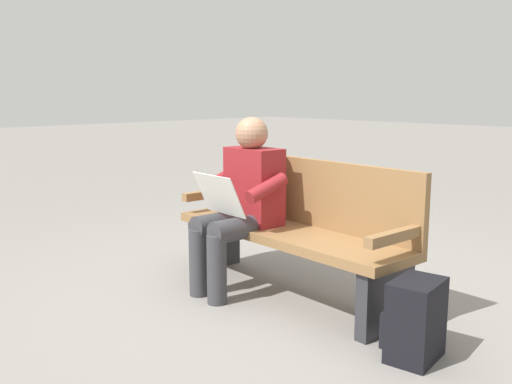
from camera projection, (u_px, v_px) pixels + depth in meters
ground_plane at (286, 294)px, 3.80m from camera, size 40.00×40.00×0.00m
bench_near at (295, 226)px, 3.77m from camera, size 1.82×0.58×0.90m
person_seated at (241, 200)px, 3.79m from camera, size 0.59×0.59×1.18m
backpack at (415, 320)px, 2.85m from camera, size 0.29×0.34×0.41m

